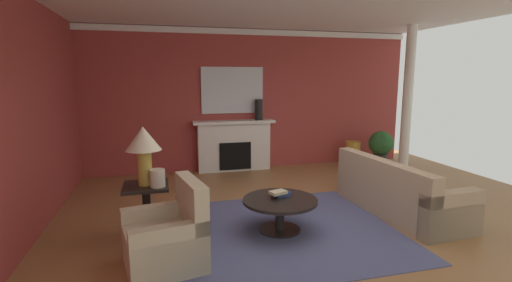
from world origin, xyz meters
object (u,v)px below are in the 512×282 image
(table_lamp, at_px, (144,144))
(potted_plant, at_px, (381,146))
(armchair_near_window, at_px, (168,239))
(vase_tall_corner, at_px, (352,154))
(side_table, at_px, (147,207))
(coffee_table, at_px, (280,207))
(vase_on_side_table, at_px, (157,178))
(sofa, at_px, (398,194))
(vase_mantel_right, at_px, (259,110))
(fireplace, at_px, (234,147))
(mantel_mirror, at_px, (232,90))

(table_lamp, bearing_deg, potted_plant, 26.99)
(armchair_near_window, bearing_deg, vase_tall_corner, 40.46)
(table_lamp, bearing_deg, armchair_near_window, -74.17)
(side_table, distance_m, potted_plant, 5.76)
(coffee_table, xyz_separation_m, vase_tall_corner, (2.82, 3.10, -0.05))
(table_lamp, height_order, vase_on_side_table, table_lamp)
(sofa, height_order, side_table, sofa)
(sofa, relative_size, vase_mantel_right, 4.73)
(coffee_table, bearing_deg, fireplace, 88.97)
(mantel_mirror, distance_m, table_lamp, 3.74)
(vase_mantel_right, relative_size, potted_plant, 0.55)
(fireplace, bearing_deg, side_table, -119.61)
(table_lamp, xyz_separation_m, vase_mantel_right, (2.33, 3.08, 0.12))
(sofa, bearing_deg, table_lamp, 178.63)
(mantel_mirror, distance_m, side_table, 3.95)
(potted_plant, bearing_deg, vase_tall_corner, 160.45)
(armchair_near_window, relative_size, vase_tall_corner, 1.64)
(vase_on_side_table, bearing_deg, side_table, 141.34)
(fireplace, bearing_deg, sofa, -59.61)
(coffee_table, height_order, potted_plant, potted_plant)
(vase_mantel_right, height_order, potted_plant, vase_mantel_right)
(side_table, relative_size, vase_on_side_table, 3.17)
(fireplace, xyz_separation_m, mantel_mirror, (0.00, 0.12, 1.24))
(mantel_mirror, relative_size, armchair_near_window, 1.44)
(potted_plant, bearing_deg, armchair_near_window, -144.82)
(coffee_table, relative_size, potted_plant, 1.20)
(armchair_near_window, relative_size, vase_on_side_table, 4.31)
(fireplace, relative_size, sofa, 0.83)
(mantel_mirror, height_order, side_table, mantel_mirror)
(coffee_table, bearing_deg, table_lamp, 171.08)
(side_table, distance_m, vase_on_side_table, 0.45)
(vase_mantel_right, bearing_deg, coffee_table, -100.35)
(vase_tall_corner, bearing_deg, potted_plant, -19.55)
(mantel_mirror, height_order, vase_on_side_table, mantel_mirror)
(mantel_mirror, bearing_deg, vase_on_side_table, -115.79)
(coffee_table, distance_m, table_lamp, 1.95)
(sofa, distance_m, table_lamp, 3.78)
(vase_mantel_right, bearing_deg, fireplace, 174.89)
(vase_on_side_table, bearing_deg, coffee_table, -5.45)
(vase_tall_corner, bearing_deg, table_lamp, -148.05)
(armchair_near_window, bearing_deg, vase_on_side_table, 96.95)
(sofa, height_order, vase_tall_corner, sofa)
(sofa, relative_size, side_table, 3.08)
(sofa, relative_size, vase_on_side_table, 9.78)
(mantel_mirror, relative_size, potted_plant, 1.65)
(coffee_table, height_order, side_table, side_table)
(armchair_near_window, xyz_separation_m, vase_tall_corner, (4.30, 3.67, -0.02))
(sofa, relative_size, armchair_near_window, 2.27)
(potted_plant, bearing_deg, vase_on_side_table, -151.25)
(mantel_mirror, relative_size, vase_tall_corner, 2.36)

